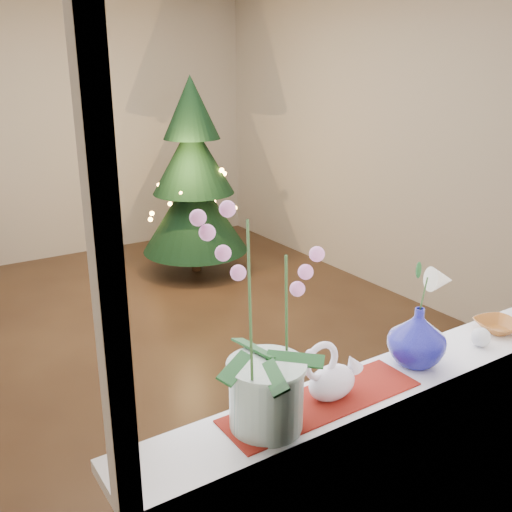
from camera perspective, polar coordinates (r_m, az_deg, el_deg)
The scene contains 15 objects.
ground at distance 4.33m, azimuth -10.19°, elevation -8.69°, with size 5.00×5.00×0.00m, color #332014.
wall_back at distance 6.29m, azimuth -20.15°, elevation 11.82°, with size 4.50×0.10×2.70m, color beige.
wall_front at distance 1.90m, azimuth 18.58°, elevation -1.07°, with size 4.50×0.10×2.70m, color beige.
wall_right at distance 5.18m, azimuth 12.83°, elevation 11.29°, with size 0.10×5.00×2.70m, color beige.
window_apron at distance 2.37m, azimuth 15.39°, elevation -21.99°, with size 2.20×0.08×0.88m, color white.
windowsill at distance 2.16m, azimuth 14.64°, elevation -11.44°, with size 2.20×0.26×0.04m, color white.
window_frame at distance 1.84m, azimuth 18.97°, elevation 9.54°, with size 2.22×0.06×1.60m, color white, non-canonical shape.
runner at distance 1.91m, azimuth 6.69°, elevation -14.26°, with size 0.70×0.20×0.01m, color maroon.
orchid_pot at distance 1.62m, azimuth 1.09°, elevation -6.38°, with size 0.24×0.24×0.71m, color silver, non-canonical shape.
swan at distance 1.89m, azimuth 7.67°, elevation -11.24°, with size 0.24×0.11×0.20m, color silver, non-canonical shape.
blue_vase at distance 2.15m, azimuth 15.86°, elevation -7.34°, with size 0.24×0.24×0.25m, color #0C0D66.
lily at distance 2.06m, azimuth 16.39°, elevation -1.80°, with size 0.14×0.08×0.19m, color silver, non-canonical shape.
paperweight at distance 2.39m, azimuth 21.57°, elevation -7.56°, with size 0.08×0.08×0.08m, color silver.
amber_dish at distance 2.56m, azimuth 23.05°, elevation -6.52°, with size 0.15×0.15×0.04m, color brown.
xmas_tree at distance 5.54m, azimuth -6.29°, elevation 7.81°, with size 1.03×1.03×1.89m, color black, non-canonical shape.
Camera 1 is at (-1.43, -3.59, 1.95)m, focal length 40.00 mm.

